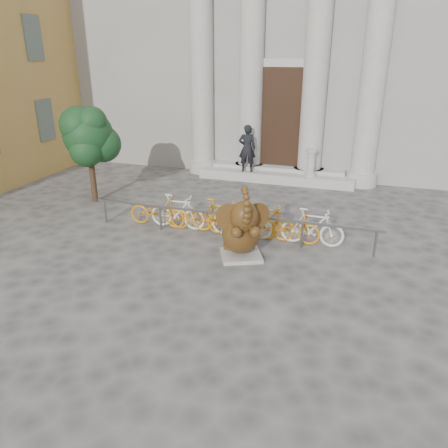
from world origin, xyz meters
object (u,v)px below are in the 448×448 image
(bike_rack, at_px, (230,218))
(tree, at_px, (89,136))
(pedestrian, at_px, (247,148))
(elephant_statue, at_px, (242,232))

(bike_rack, height_order, tree, tree)
(pedestrian, bearing_deg, tree, 33.22)
(elephant_statue, height_order, tree, tree)
(elephant_statue, height_order, pedestrian, pedestrian)
(tree, relative_size, pedestrian, 1.75)
(bike_rack, distance_m, tree, 5.62)
(tree, bearing_deg, bike_rack, -14.43)
(elephant_statue, distance_m, pedestrian, 6.94)
(pedestrian, bearing_deg, bike_rack, 89.46)
(bike_rack, bearing_deg, elephant_statue, -62.02)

